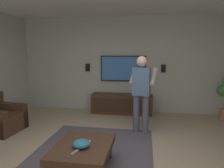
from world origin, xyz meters
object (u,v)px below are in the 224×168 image
person_standing (141,90)px  bowl (82,144)px  media_console (122,104)px  remote_grey (75,152)px  wall_speaker_left (163,69)px  vase_round (139,91)px  remote_white (85,142)px  wall_speaker_right (88,67)px  coffee_table (83,152)px  remote_black (78,145)px  tv (123,69)px

person_standing → bowl: person_standing is taller
media_console → remote_grey: bearing=-4.2°
wall_speaker_left → vase_round: bearing=114.8°
bowl → person_standing: bearing=-24.0°
media_console → person_standing: person_standing is taller
remote_white → wall_speaker_right: (3.19, 0.86, 0.86)m
coffee_table → vase_round: size_ratio=4.55×
media_console → person_standing: bearing=23.1°
wall_speaker_left → remote_grey: bearing=158.8°
remote_black → tv: bearing=-25.2°
remote_black → remote_grey: bearing=168.4°
vase_round → wall_speaker_right: size_ratio=1.00×
bowl → wall_speaker_left: (3.34, -1.34, 0.82)m
person_standing → remote_grey: (-1.93, 0.81, -0.52)m
remote_white → remote_grey: 0.33m
tv → vase_round: size_ratio=5.90×
media_console → tv: size_ratio=1.31×
bowl → remote_black: bearing=58.6°
media_console → wall_speaker_left: (0.25, -1.13, 1.00)m
remote_white → remote_black: size_ratio=1.00×
media_console → tv: tv is taller
bowl → vase_round: bearing=-12.9°
coffee_table → vase_round: 3.06m
wall_speaker_right → remote_black: bearing=-166.7°
vase_round → wall_speaker_left: (0.30, -0.64, 0.61)m
person_standing → remote_black: 1.97m
vase_round → remote_black: bearing=165.7°
vase_round → remote_white: bearing=166.7°
vase_round → wall_speaker_right: bearing=79.2°
remote_grey → vase_round: size_ratio=0.68×
bowl → wall_speaker_right: size_ratio=1.09×
coffee_table → remote_grey: 0.29m
media_console → bowl: media_console is taller
tv → vase_round: (-0.28, -0.49, -0.60)m
tv → remote_black: size_ratio=8.66×
media_console → wall_speaker_right: (0.25, 1.05, 1.00)m
remote_grey → remote_black: bearing=23.8°
tv → vase_round: bearing=60.1°
media_console → wall_speaker_right: size_ratio=7.73×
person_standing → remote_black: person_standing is taller
person_standing → vase_round: size_ratio=7.45×
bowl → remote_black: size_ratio=1.60×
media_console → vase_round: vase_round is taller
wall_speaker_right → bowl: bearing=-165.8°
remote_grey → tv: bearing=11.1°
coffee_table → vase_round: (2.96, -0.70, 0.36)m
coffee_table → wall_speaker_right: wall_speaker_right is taller
bowl → remote_grey: 0.19m
remote_white → wall_speaker_left: size_ratio=0.68×
tv → wall_speaker_right: bearing=-90.7°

